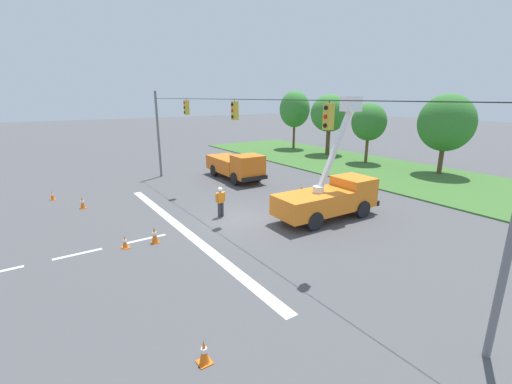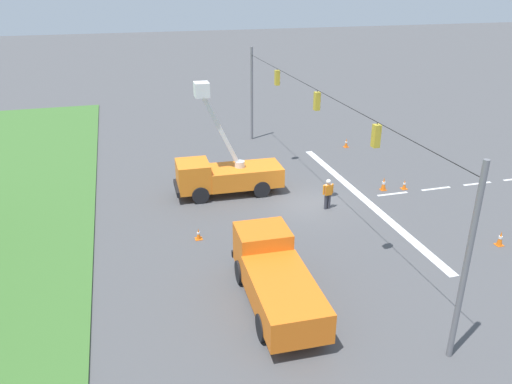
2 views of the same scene
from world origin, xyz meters
TOP-DOWN VIEW (x-y plane):
  - ground_plane at (0.00, 0.00)m, footprint 200.00×200.00m
  - grass_verge at (0.00, 18.00)m, footprint 56.00×12.00m
  - lane_markings at (0.00, -4.75)m, footprint 17.60×15.25m
  - signal_gantry at (-0.00, -0.00)m, footprint 26.20×0.33m
  - tree_far_west at (-19.00, 20.06)m, footprint 4.05×3.77m
  - tree_west at (-13.08, 20.35)m, footprint 4.10×4.51m
  - tree_centre at (-6.94, 19.74)m, footprint 3.53×3.39m
  - tree_east at (0.25, 20.80)m, footprint 4.72×4.22m
  - utility_truck_bucket_lift at (2.80, 4.45)m, footprint 2.46×6.44m
  - utility_truck_support_near at (-8.38, 4.87)m, footprint 6.65×2.53m
  - road_worker at (-0.82, -0.64)m, footprint 0.28×0.65m
  - traffic_cone_foreground_left at (0.51, -6.34)m, footprint 0.36×0.36m
  - traffic_cone_foreground_right at (-2.41, 6.95)m, footprint 0.36×0.36m
  - traffic_cone_mid_left at (-10.17, -8.50)m, footprint 0.36×0.36m
  - traffic_cone_mid_right at (8.99, -6.41)m, footprint 0.36×0.36m
  - traffic_cone_near_bucket at (0.71, -5.02)m, footprint 0.36×0.36m
  - traffic_cone_lane_edge_a at (-6.99, -7.08)m, footprint 0.36×0.36m

SIDE VIEW (x-z plane):
  - ground_plane at x=0.00m, z-range 0.00..0.00m
  - lane_markings at x=0.00m, z-range 0.00..0.01m
  - grass_verge at x=0.00m, z-range 0.00..0.10m
  - traffic_cone_foreground_right at x=-2.41m, z-range -0.02..0.58m
  - traffic_cone_foreground_left at x=0.51m, z-range -0.02..0.59m
  - traffic_cone_mid_left at x=-10.17m, z-range -0.01..0.62m
  - traffic_cone_mid_right at x=8.99m, z-range -0.01..0.69m
  - traffic_cone_lane_edge_a at x=-6.99m, z-range 0.00..0.75m
  - traffic_cone_near_bucket at x=0.71m, z-range 0.00..0.83m
  - road_worker at x=-0.82m, z-range 0.11..1.88m
  - utility_truck_support_near at x=-8.38m, z-range 0.02..2.33m
  - utility_truck_bucket_lift at x=2.80m, z-range -2.06..4.70m
  - tree_centre at x=-6.94m, z-range 1.18..7.32m
  - signal_gantry at x=0.00m, z-range 0.83..8.03m
  - tree_east at x=0.25m, z-range 1.05..8.05m
  - tree_west at x=-13.08m, z-range 1.35..8.36m
  - tree_far_west at x=-19.00m, z-range 1.42..8.90m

